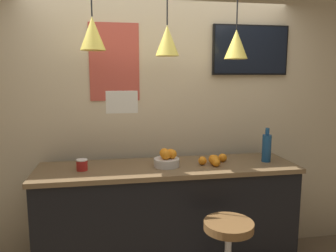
{
  "coord_description": "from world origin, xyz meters",
  "views": [
    {
      "loc": [
        -0.48,
        -2.11,
        1.8
      ],
      "look_at": [
        0.0,
        0.62,
        1.37
      ],
      "focal_mm": 35.0,
      "sensor_mm": 36.0,
      "label": 1
    }
  ],
  "objects_px": {
    "fruit_bowl": "(167,159)",
    "juice_bottle": "(267,147)",
    "spread_jar": "(82,165)",
    "mounted_tv": "(251,50)"
  },
  "relations": [
    {
      "from": "fruit_bowl",
      "to": "mounted_tv",
      "type": "relative_size",
      "value": 0.29
    },
    {
      "from": "fruit_bowl",
      "to": "juice_bottle",
      "type": "height_order",
      "value": "juice_bottle"
    },
    {
      "from": "juice_bottle",
      "to": "spread_jar",
      "type": "relative_size",
      "value": 3.33
    },
    {
      "from": "juice_bottle",
      "to": "mounted_tv",
      "type": "relative_size",
      "value": 0.4
    },
    {
      "from": "fruit_bowl",
      "to": "spread_jar",
      "type": "relative_size",
      "value": 2.36
    },
    {
      "from": "spread_jar",
      "to": "mounted_tv",
      "type": "distance_m",
      "value": 1.93
    },
    {
      "from": "fruit_bowl",
      "to": "mounted_tv",
      "type": "height_order",
      "value": "mounted_tv"
    },
    {
      "from": "spread_jar",
      "to": "mounted_tv",
      "type": "xyz_separation_m",
      "value": [
        1.62,
        0.39,
        0.98
      ]
    },
    {
      "from": "fruit_bowl",
      "to": "juice_bottle",
      "type": "bearing_deg",
      "value": -0.06
    },
    {
      "from": "fruit_bowl",
      "to": "mounted_tv",
      "type": "xyz_separation_m",
      "value": [
        0.9,
        0.39,
        0.96
      ]
    }
  ]
}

